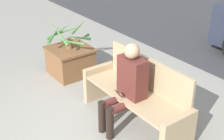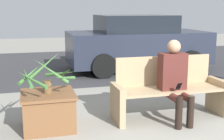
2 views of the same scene
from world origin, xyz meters
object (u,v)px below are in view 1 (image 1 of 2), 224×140
person_seated (127,83)px  potted_plant (69,35)px  planter_box (70,60)px  bench (137,94)px

person_seated → potted_plant: size_ratio=1.49×
person_seated → planter_box: 1.94m
person_seated → potted_plant: person_seated is taller
bench → person_seated: size_ratio=1.45×
planter_box → potted_plant: (0.00, -0.00, 0.49)m
bench → planter_box: bench is taller
bench → potted_plant: potted_plant is taller
bench → planter_box: size_ratio=2.39×
bench → planter_box: (-1.88, -0.03, -0.16)m
bench → potted_plant: bearing=-179.1°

